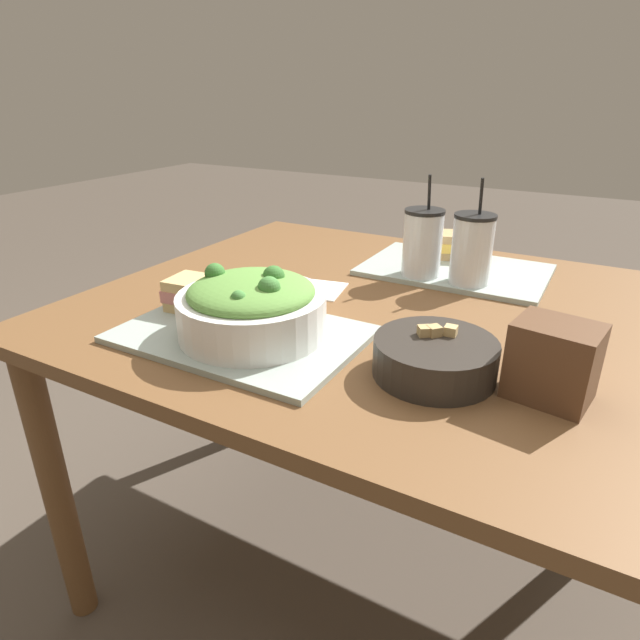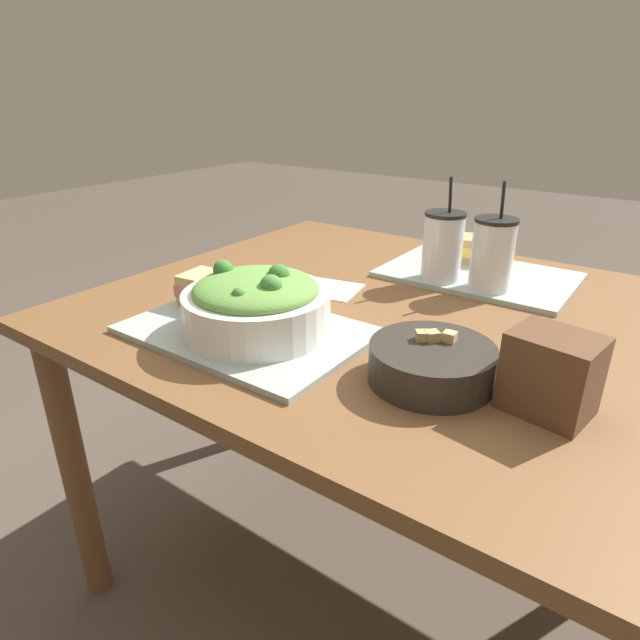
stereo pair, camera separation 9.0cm
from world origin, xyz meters
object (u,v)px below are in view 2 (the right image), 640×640
Objects in this scene: soup_bowl at (432,362)px; drink_cup_red at (492,256)px; napkin_folded at (322,288)px; salad_bowl at (257,303)px; chip_bag at (551,374)px; sandwich_far at (483,250)px; sandwich_near at (217,291)px; drink_cup_dark at (442,248)px; baguette_near at (268,290)px.

drink_cup_red reaches higher than soup_bowl.
napkin_folded is (-0.38, 0.25, -0.03)m from soup_bowl.
salad_bowl is 0.54m from drink_cup_red.
chip_bag is (0.17, 0.02, 0.03)m from soup_bowl.
salad_bowl is at bearing -173.94° from soup_bowl.
drink_cup_red is (0.08, -0.19, 0.04)m from sandwich_far.
salad_bowl reaches higher than soup_bowl.
sandwich_near is (-0.48, 0.01, 0.01)m from soup_bowl.
drink_cup_red reaches higher than sandwich_far.
napkin_folded is (-0.55, 0.23, -0.06)m from chip_bag.
drink_cup_dark reaches higher than soup_bowl.
baguette_near reaches higher than napkin_folded.
sandwich_far is at bearing 55.30° from sandwich_near.
sandwich_far is at bearing 103.04° from soup_bowl.
soup_bowl is 0.17m from chip_bag.
drink_cup_red is 1.26× the size of napkin_folded.
salad_bowl is 0.13m from baguette_near.
sandwich_near is at bearing -169.91° from chip_bag.
chip_bag is at bearing 6.76° from soup_bowl.
salad_bowl is 1.64× the size of sandwich_near.
chip_bag is 0.60m from napkin_folded.
soup_bowl is 1.16× the size of sandwich_far.
drink_cup_red reaches higher than drink_cup_dark.
salad_bowl reaches higher than baguette_near.
soup_bowl is 0.83× the size of drink_cup_red.
napkin_folded is at bearing -149.80° from drink_cup_red.
salad_bowl reaches higher than napkin_folded.
drink_cup_dark is (-0.18, 0.43, 0.05)m from soup_bowl.
soup_bowl is at bearing -81.96° from drink_cup_red.
sandwich_near is at bearing -125.37° from drink_cup_dark.
napkin_folded is at bearing 166.87° from chip_bag.
napkin_folded is (-0.05, 0.28, -0.07)m from salad_bowl.
soup_bowl is at bearing -130.50° from baguette_near.
drink_cup_dark is at bearing 112.19° from soup_bowl.
napkin_folded is (-0.21, -0.19, -0.08)m from drink_cup_dark.
chip_bag reaches higher than napkin_folded.
drink_cup_dark is 0.54m from chip_bag.
napkin_folded is at bearing -143.97° from sandwich_far.
drink_cup_dark reaches higher than salad_bowl.
salad_bowl is at bearing -127.15° from sandwich_far.
sandwich_near is at bearing -134.48° from drink_cup_red.
baguette_near is (-0.07, 0.11, -0.02)m from salad_bowl.
drink_cup_red is at bearing -87.46° from sandwich_far.
drink_cup_dark is 0.12m from drink_cup_red.
chip_bag is (0.23, -0.41, -0.03)m from drink_cup_red.
sandwich_far is 1.31× the size of chip_bag.
sandwich_far is at bearing 74.16° from salad_bowl.
soup_bowl is 0.48m from sandwich_near.
chip_bag is at bearing -22.23° from napkin_folded.
salad_bowl is at bearing -108.05° from drink_cup_dark.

